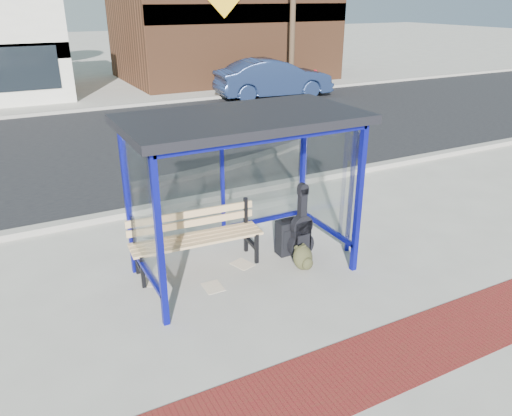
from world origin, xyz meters
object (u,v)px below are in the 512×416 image
guitar_bag (301,233)px  parked_car (274,78)px  suitcase (288,237)px  backpack (303,258)px  fire_hydrant (315,78)px  bench (196,235)px

guitar_bag → parked_car: 13.82m
guitar_bag → parked_car: size_ratio=0.25×
suitcase → backpack: size_ratio=1.62×
fire_hydrant → backpack: bearing=-124.4°
suitcase → parked_car: parked_car is taller
suitcase → guitar_bag: bearing=-58.3°
guitar_bag → backpack: (-0.17, -0.35, -0.25)m
backpack → fire_hydrant: (9.48, 13.83, 0.26)m
backpack → suitcase: bearing=79.5°
parked_car → fire_hydrant: 3.16m
parked_car → guitar_bag: bearing=158.2°
bench → backpack: bench is taller
guitar_bag → fire_hydrant: guitar_bag is taller
guitar_bag → backpack: 0.46m
suitcase → fire_hydrant: bearing=55.0°
suitcase → backpack: bearing=-94.9°
backpack → parked_car: size_ratio=0.08×
backpack → fire_hydrant: bearing=50.3°
guitar_bag → suitcase: (-0.12, 0.20, -0.14)m
bench → suitcase: (1.47, -0.30, -0.24)m
fire_hydrant → suitcase: bearing=-125.4°
guitar_bag → suitcase: bearing=118.9°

